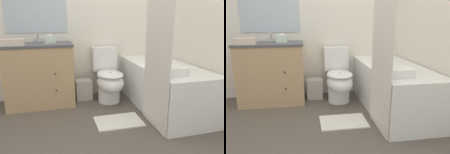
# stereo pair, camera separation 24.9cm
# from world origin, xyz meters

# --- Properties ---
(ground_plane) EXTENTS (14.00, 14.00, 0.00)m
(ground_plane) POSITION_xyz_m (0.00, 0.00, 0.00)
(ground_plane) COLOR brown
(wall_back) EXTENTS (8.00, 0.06, 2.50)m
(wall_back) POSITION_xyz_m (-0.01, 1.67, 1.25)
(wall_back) COLOR silver
(wall_back) RESTS_ON ground_plane
(wall_right) EXTENTS (0.05, 2.64, 2.50)m
(wall_right) POSITION_xyz_m (1.20, 0.82, 1.25)
(wall_right) COLOR silver
(wall_right) RESTS_ON ground_plane
(vanity_cabinet) EXTENTS (0.88, 0.54, 0.83)m
(vanity_cabinet) POSITION_xyz_m (-0.73, 1.39, 0.43)
(vanity_cabinet) COLOR tan
(vanity_cabinet) RESTS_ON ground_plane
(sink_faucet) EXTENTS (0.14, 0.12, 0.12)m
(sink_faucet) POSITION_xyz_m (-0.73, 1.57, 0.87)
(sink_faucet) COLOR silver
(sink_faucet) RESTS_ON vanity_cabinet
(toilet) EXTENTS (0.36, 0.70, 0.75)m
(toilet) POSITION_xyz_m (0.18, 1.28, 0.33)
(toilet) COLOR white
(toilet) RESTS_ON ground_plane
(bathtub) EXTENTS (0.68, 1.53, 0.57)m
(bathtub) POSITION_xyz_m (0.82, 0.88, 0.29)
(bathtub) COLOR white
(bathtub) RESTS_ON ground_plane
(shower_curtain) EXTENTS (0.02, 0.55, 2.04)m
(shower_curtain) POSITION_xyz_m (0.47, 0.42, 1.03)
(shower_curtain) COLOR silver
(shower_curtain) RESTS_ON ground_plane
(wastebasket) EXTENTS (0.23, 0.19, 0.29)m
(wastebasket) POSITION_xyz_m (-0.15, 1.44, 0.14)
(wastebasket) COLOR #B7B2A8
(wastebasket) RESTS_ON ground_plane
(tissue_box) EXTENTS (0.14, 0.11, 0.12)m
(tissue_box) POSITION_xyz_m (-0.57, 1.41, 0.88)
(tissue_box) COLOR silver
(tissue_box) RESTS_ON vanity_cabinet
(hand_towel_folded) EXTENTS (0.25, 0.14, 0.08)m
(hand_towel_folded) POSITION_xyz_m (-1.00, 1.25, 0.87)
(hand_towel_folded) COLOR beige
(hand_towel_folded) RESTS_ON vanity_cabinet
(bath_towel_folded) EXTENTS (0.27, 0.25, 0.09)m
(bath_towel_folded) POSITION_xyz_m (0.65, 0.42, 0.62)
(bath_towel_folded) COLOR white
(bath_towel_folded) RESTS_ON bathtub
(bath_mat) EXTENTS (0.53, 0.36, 0.02)m
(bath_mat) POSITION_xyz_m (0.12, 0.60, 0.01)
(bath_mat) COLOR silver
(bath_mat) RESTS_ON ground_plane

